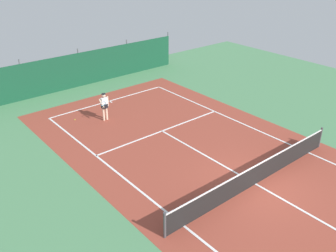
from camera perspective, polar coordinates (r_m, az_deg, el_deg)
The scene contains 6 objects.
ground_plane at distance 16.45m, azimuth 13.33°, elevation -8.71°, with size 36.00×36.00×0.00m, color #4C8456.
court_surface at distance 16.45m, azimuth 13.33°, elevation -8.70°, with size 11.02×26.60×0.01m.
tennis_net at distance 16.17m, azimuth 13.51°, elevation -7.23°, with size 10.12×0.10×1.10m.
back_fence at distance 27.70m, azimuth -13.77°, elevation 7.64°, with size 16.30×0.98×2.70m.
tennis_player at distance 21.43m, azimuth -9.79°, elevation 3.26°, with size 0.73×0.74×1.64m.
tennis_ball_near_player at distance 22.14m, azimuth -14.18°, elevation 0.96°, with size 0.07×0.07×0.07m, color #CCDB33.
Camera 1 is at (-11.19, -7.66, 9.32)m, focal length 39.47 mm.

